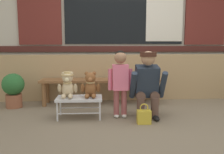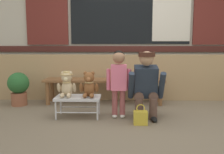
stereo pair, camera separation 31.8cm
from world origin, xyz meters
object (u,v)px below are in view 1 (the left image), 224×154
at_px(teddy_bear_plain, 90,86).
at_px(adult_crouching, 148,84).
at_px(potted_plant, 13,88).
at_px(handbag_on_ground, 144,117).
at_px(wooden_bench_long, 101,83).
at_px(small_display_bench, 79,99).
at_px(teddy_bear_with_hat, 68,85).
at_px(child_standing, 120,76).

relative_size(teddy_bear_plain, adult_crouching, 0.38).
bearing_deg(potted_plant, handbag_on_ground, -25.79).
height_order(teddy_bear_plain, potted_plant, teddy_bear_plain).
height_order(wooden_bench_long, potted_plant, potted_plant).
height_order(small_display_bench, teddy_bear_with_hat, teddy_bear_with_hat).
distance_m(child_standing, potted_plant, 1.85).
xyz_separation_m(handbag_on_ground, potted_plant, (-1.99, 0.96, 0.23)).
xyz_separation_m(small_display_bench, handbag_on_ground, (0.87, -0.32, -0.17)).
height_order(small_display_bench, potted_plant, potted_plant).
height_order(teddy_bear_with_hat, handbag_on_ground, teddy_bear_with_hat).
xyz_separation_m(wooden_bench_long, potted_plant, (-1.46, -0.17, -0.05)).
height_order(wooden_bench_long, adult_crouching, adult_crouching).
relative_size(adult_crouching, handbag_on_ground, 3.49).
bearing_deg(handbag_on_ground, teddy_bear_with_hat, 162.65).
bearing_deg(handbag_on_ground, small_display_bench, 159.81).
bearing_deg(small_display_bench, teddy_bear_with_hat, 179.23).
xyz_separation_m(teddy_bear_with_hat, handbag_on_ground, (1.03, -0.32, -0.38)).
distance_m(teddy_bear_with_hat, teddy_bear_plain, 0.32).
bearing_deg(handbag_on_ground, wooden_bench_long, 115.35).
relative_size(teddy_bear_with_hat, handbag_on_ground, 1.34).
relative_size(small_display_bench, teddy_bear_with_hat, 1.76).
distance_m(teddy_bear_with_hat, child_standing, 0.75).
xyz_separation_m(wooden_bench_long, handbag_on_ground, (0.54, -1.13, -0.28)).
height_order(adult_crouching, handbag_on_ground, adult_crouching).
relative_size(child_standing, adult_crouching, 1.01).
xyz_separation_m(wooden_bench_long, teddy_bear_plain, (-0.17, -0.81, 0.09)).
xyz_separation_m(teddy_bear_plain, child_standing, (0.42, -0.01, 0.13)).
height_order(small_display_bench, adult_crouching, adult_crouching).
bearing_deg(teddy_bear_with_hat, wooden_bench_long, 58.93).
xyz_separation_m(small_display_bench, teddy_bear_plain, (0.16, 0.00, 0.20)).
distance_m(small_display_bench, teddy_bear_plain, 0.25).
distance_m(wooden_bench_long, teddy_bear_with_hat, 0.96).
bearing_deg(wooden_bench_long, potted_plant, -173.28).
distance_m(small_display_bench, handbag_on_ground, 0.94).
height_order(child_standing, potted_plant, child_standing).
xyz_separation_m(teddy_bear_with_hat, teddy_bear_plain, (0.32, -0.00, -0.01)).
bearing_deg(adult_crouching, potted_plant, 162.36).
distance_m(adult_crouching, handbag_on_ground, 0.50).
distance_m(teddy_bear_with_hat, adult_crouching, 1.13).
bearing_deg(handbag_on_ground, potted_plant, 154.21).
distance_m(wooden_bench_long, teddy_bear_plain, 0.84).
bearing_deg(handbag_on_ground, adult_crouching, 70.34).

